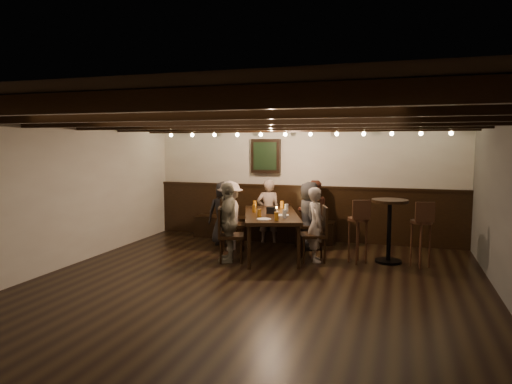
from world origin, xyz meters
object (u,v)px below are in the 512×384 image
(person_bench_left, at_px, (224,213))
(person_bench_right, at_px, (313,212))
(chair_right_far, at_px, (314,244))
(bar_stool_left, at_px, (358,239))
(chair_right_near, at_px, (307,234))
(dining_table, at_px, (271,217))
(bar_stool_right, at_px, (421,243))
(person_right_near, at_px, (309,216))
(high_top_table, at_px, (389,221))
(person_left_far, at_px, (228,222))
(person_right_far, at_px, (316,224))
(chair_left_far, at_px, (230,245))
(chair_left_near, at_px, (232,234))
(person_bench_centre, at_px, (268,211))
(person_left_near, at_px, (230,215))

(person_bench_left, relative_size, person_bench_right, 0.99)
(chair_right_far, xyz_separation_m, bar_stool_left, (0.72, 0.09, 0.12))
(chair_right_far, relative_size, person_bench_left, 0.75)
(chair_right_near, bearing_deg, person_bench_right, -21.80)
(dining_table, bearing_deg, bar_stool_right, -20.05)
(person_right_near, relative_size, high_top_table, 1.20)
(person_left_far, height_order, bar_stool_right, person_left_far)
(chair_right_near, height_order, person_right_far, person_right_far)
(chair_left_far, height_order, person_bench_left, person_bench_left)
(chair_left_near, bearing_deg, person_right_near, 90.00)
(person_bench_centre, bearing_deg, person_bench_left, 9.46)
(chair_left_far, relative_size, person_right_near, 0.72)
(person_bench_right, bearing_deg, chair_left_near, 15.52)
(person_bench_left, relative_size, bar_stool_right, 1.16)
(dining_table, height_order, bar_stool_right, bar_stool_right)
(person_bench_centre, xyz_separation_m, person_left_far, (-0.23, -1.66, 0.03))
(dining_table, distance_m, person_left_near, 0.88)
(person_left_near, height_order, high_top_table, person_left_near)
(chair_left_near, distance_m, person_bench_centre, 1.00)
(high_top_table, bearing_deg, bar_stool_left, -157.55)
(dining_table, distance_m, chair_right_near, 0.94)
(chair_left_far, xyz_separation_m, bar_stool_right, (3.09, 0.60, 0.12))
(person_left_far, distance_m, person_right_far, 1.50)
(chair_right_near, height_order, person_left_far, person_left_far)
(person_bench_left, xyz_separation_m, person_right_far, (2.00, -0.75, 0.00))
(chair_left_near, relative_size, bar_stool_right, 0.91)
(dining_table, xyz_separation_m, chair_left_near, (-0.83, 0.19, -0.40))
(chair_right_far, height_order, bar_stool_right, bar_stool_right)
(person_right_far, xyz_separation_m, bar_stool_left, (0.70, 0.08, -0.23))
(chair_left_near, bearing_deg, bar_stool_right, 66.98)
(dining_table, bearing_deg, high_top_table, -15.99)
(person_bench_left, relative_size, high_top_table, 1.18)
(person_left_near, bearing_deg, bar_stool_left, 64.35)
(chair_right_near, bearing_deg, person_bench_centre, 50.20)
(person_left_far, bearing_deg, person_bench_right, 129.29)
(person_right_far, bearing_deg, bar_stool_left, -102.28)
(chair_left_near, distance_m, person_right_far, 1.76)
(person_bench_right, bearing_deg, chair_left_far, 39.81)
(chair_left_near, relative_size, person_left_far, 0.73)
(bar_stool_left, bearing_deg, person_left_near, 149.47)
(person_left_far, height_order, person_right_near, person_left_far)
(chair_right_near, height_order, person_left_near, person_left_near)
(high_top_table, bearing_deg, person_bench_left, 171.79)
(chair_left_far, relative_size, bar_stool_left, 0.86)
(person_bench_centre, xyz_separation_m, bar_stool_right, (2.89, -1.05, -0.24))
(bar_stool_left, bearing_deg, person_right_near, 118.23)
(person_left_near, relative_size, bar_stool_right, 1.20)
(chair_left_near, xyz_separation_m, chair_right_far, (1.65, -0.39, -0.01))
(person_left_far, bearing_deg, chair_left_near, 178.15)
(chair_left_near, distance_m, chair_right_near, 1.44)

